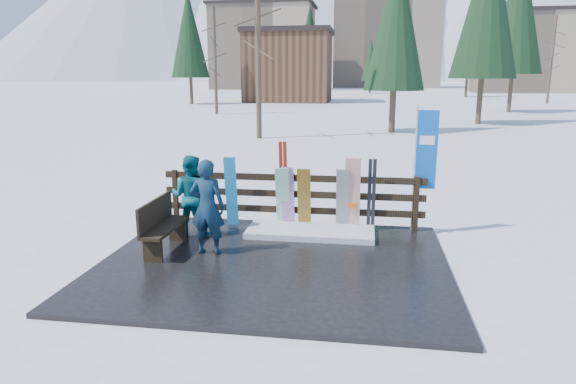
% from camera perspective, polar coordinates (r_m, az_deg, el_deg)
% --- Properties ---
extents(ground, '(700.00, 700.00, 0.00)m').
position_cam_1_polar(ground, '(9.09, -1.58, -8.16)').
color(ground, white).
rests_on(ground, ground).
extents(deck, '(6.00, 5.00, 0.08)m').
position_cam_1_polar(deck, '(9.08, -1.58, -7.92)').
color(deck, black).
rests_on(deck, ground).
extents(fence, '(5.60, 0.10, 1.15)m').
position_cam_1_polar(fence, '(10.95, 0.42, -0.43)').
color(fence, black).
rests_on(fence, deck).
extents(snow_patch, '(2.57, 1.00, 0.12)m').
position_cam_1_polar(snow_patch, '(10.48, 2.50, -4.46)').
color(snow_patch, white).
rests_on(snow_patch, deck).
extents(bench, '(0.41, 1.50, 0.97)m').
position_cam_1_polar(bench, '(9.72, -13.90, -3.44)').
color(bench, black).
rests_on(bench, deck).
extents(snowboard_0, '(0.25, 0.24, 1.52)m').
position_cam_1_polar(snowboard_0, '(10.97, -6.33, 0.05)').
color(snowboard_0, '#1E8ADB').
rests_on(snowboard_0, deck).
extents(snowboard_1, '(0.29, 0.33, 1.32)m').
position_cam_1_polar(snowboard_1, '(10.77, -0.59, -0.67)').
color(snowboard_1, white).
rests_on(snowboard_1, deck).
extents(snowboard_2, '(0.27, 0.32, 1.32)m').
position_cam_1_polar(snowboard_2, '(10.70, 1.80, -0.75)').
color(snowboard_2, '#F4A920').
rests_on(snowboard_2, deck).
extents(snowboard_3, '(0.25, 0.28, 1.34)m').
position_cam_1_polar(snowboard_3, '(10.75, 0.00, -0.63)').
color(snowboard_3, silver).
rests_on(snowboard_3, deck).
extents(snowboard_4, '(0.27, 0.25, 1.32)m').
position_cam_1_polar(snowboard_4, '(10.64, 6.10, -0.89)').
color(snowboard_4, black).
rests_on(snowboard_4, deck).
extents(snowboard_5, '(0.31, 0.25, 1.56)m').
position_cam_1_polar(snowboard_5, '(10.61, 7.17, -0.31)').
color(snowboard_5, white).
rests_on(snowboard_5, deck).
extents(ski_pair_a, '(0.16, 0.26, 1.86)m').
position_cam_1_polar(ski_pair_a, '(10.77, -0.50, 0.81)').
color(ski_pair_a, '#9E2513').
rests_on(ski_pair_a, deck).
extents(ski_pair_b, '(0.17, 0.17, 1.53)m').
position_cam_1_polar(ski_pair_b, '(10.68, 9.26, -0.36)').
color(ski_pair_b, black).
rests_on(ski_pair_b, deck).
extents(rental_flag, '(0.45, 0.04, 2.60)m').
position_cam_1_polar(rental_flag, '(10.78, 14.85, 4.04)').
color(rental_flag, silver).
rests_on(rental_flag, deck).
extents(person_front, '(0.64, 0.43, 1.74)m').
position_cam_1_polar(person_front, '(9.31, -8.94, -1.66)').
color(person_front, navy).
rests_on(person_front, deck).
extents(person_back, '(0.82, 0.65, 1.64)m').
position_cam_1_polar(person_back, '(10.45, -10.76, -0.42)').
color(person_back, '#0C5E68').
rests_on(person_back, deck).
extents(resort_buildings, '(73.00, 87.60, 22.60)m').
position_cam_1_polar(resort_buildings, '(123.93, 8.70, 15.82)').
color(resort_buildings, tan).
rests_on(resort_buildings, ground).
extents(trees, '(42.25, 68.71, 13.21)m').
position_cam_1_polar(trees, '(56.30, 11.13, 15.27)').
color(trees, '#382B1E').
rests_on(trees, ground).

